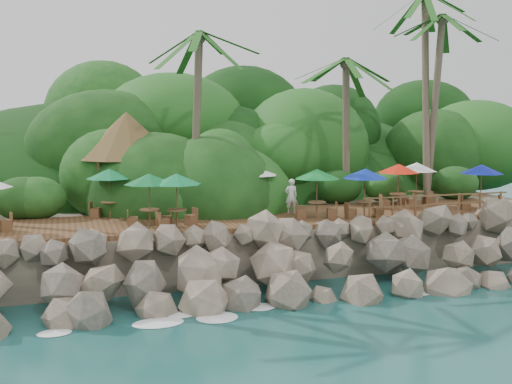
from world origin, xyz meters
name	(u,v)px	position (x,y,z in m)	size (l,w,h in m)	color
ground	(307,308)	(0.00, 0.00, 0.00)	(140.00, 140.00, 0.00)	#19514F
land_base	(206,211)	(0.00, 16.00, 1.05)	(32.00, 25.20, 2.10)	gray
jungle_hill	(183,210)	(0.00, 23.50, 0.00)	(44.80, 28.00, 15.40)	#143811
seawall	(288,263)	(0.00, 2.00, 1.15)	(29.00, 4.00, 2.30)	gray
terrace	(256,219)	(0.00, 6.00, 2.20)	(26.00, 5.00, 0.20)	brown
jungle_foliage	(210,232)	(0.00, 15.00, 0.00)	(44.00, 16.00, 12.00)	#143811
foam_line	(304,305)	(0.00, 0.30, 0.03)	(25.20, 0.80, 0.06)	white
palapa	(127,135)	(-5.09, 10.08, 5.79)	(4.74, 4.74, 4.60)	brown
dining_clusters	(271,176)	(0.62, 5.81, 4.08)	(23.44, 5.18, 2.14)	brown
railing	(437,203)	(7.58, 3.65, 2.91)	(7.20, 0.10, 1.00)	brown
waiter	(291,196)	(1.81, 6.46, 3.09)	(0.58, 0.38, 1.58)	white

